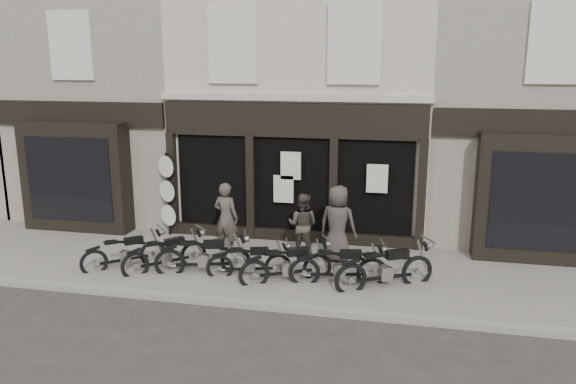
% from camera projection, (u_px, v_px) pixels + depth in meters
% --- Properties ---
extents(ground_plane, '(90.00, 90.00, 0.00)m').
position_uv_depth(ground_plane, '(266.00, 284.00, 12.86)').
color(ground_plane, '#2D2B28').
rests_on(ground_plane, ground).
extents(pavement, '(30.00, 4.20, 0.12)m').
position_uv_depth(pavement, '(275.00, 268.00, 13.70)').
color(pavement, slate).
rests_on(pavement, ground_plane).
extents(kerb, '(30.00, 0.25, 0.13)m').
position_uv_depth(kerb, '(251.00, 304.00, 11.65)').
color(kerb, gray).
rests_on(kerb, ground_plane).
extents(central_building, '(7.30, 6.22, 8.34)m').
position_uv_depth(central_building, '(311.00, 90.00, 17.58)').
color(central_building, '#BFB5A3').
rests_on(central_building, ground).
extents(neighbour_left, '(5.60, 6.73, 8.34)m').
position_uv_depth(neighbour_left, '(125.00, 89.00, 18.83)').
color(neighbour_left, gray).
rests_on(neighbour_left, ground).
extents(neighbour_right, '(5.60, 6.73, 8.34)m').
position_uv_depth(neighbour_right, '(527.00, 94.00, 16.24)').
color(neighbour_right, gray).
rests_on(neighbour_right, ground).
extents(motorcycle_0, '(1.71, 1.54, 0.99)m').
position_uv_depth(motorcycle_0, '(125.00, 255.00, 13.60)').
color(motorcycle_0, black).
rests_on(motorcycle_0, ground).
extents(motorcycle_1, '(1.70, 1.65, 1.02)m').
position_uv_depth(motorcycle_1, '(166.00, 257.00, 13.44)').
color(motorcycle_1, black).
rests_on(motorcycle_1, ground).
extents(motorcycle_2, '(2.20, 0.97, 1.08)m').
position_uv_depth(motorcycle_2, '(204.00, 259.00, 13.21)').
color(motorcycle_2, black).
rests_on(motorcycle_2, ground).
extents(motorcycle_3, '(1.94, 0.82, 0.95)m').
position_uv_depth(motorcycle_3, '(250.00, 265.00, 13.03)').
color(motorcycle_3, black).
rests_on(motorcycle_3, ground).
extents(motorcycle_4, '(2.01, 1.31, 1.05)m').
position_uv_depth(motorcycle_4, '(287.00, 268.00, 12.71)').
color(motorcycle_4, black).
rests_on(motorcycle_4, ground).
extents(motorcycle_5, '(2.20, 0.78, 1.06)m').
position_uv_depth(motorcycle_5, '(340.00, 270.00, 12.60)').
color(motorcycle_5, black).
rests_on(motorcycle_5, ground).
extents(motorcycle_6, '(2.16, 1.43, 1.14)m').
position_uv_depth(motorcycle_6, '(386.00, 272.00, 12.37)').
color(motorcycle_6, black).
rests_on(motorcycle_6, ground).
extents(man_left, '(0.75, 0.57, 1.84)m').
position_uv_depth(man_left, '(226.00, 218.00, 14.48)').
color(man_left, '#433C37').
rests_on(man_left, pavement).
extents(man_centre, '(0.87, 0.72, 1.63)m').
position_uv_depth(man_centre, '(303.00, 225.00, 14.23)').
color(man_centre, '#3A362F').
rests_on(man_centre, pavement).
extents(man_right, '(1.05, 0.81, 1.92)m').
position_uv_depth(man_right, '(338.00, 224.00, 13.80)').
color(man_right, '#3A3330').
rests_on(man_right, pavement).
extents(advert_sign_post, '(0.57, 0.39, 2.50)m').
position_uv_depth(advert_sign_post, '(168.00, 198.00, 15.85)').
color(advert_sign_post, black).
rests_on(advert_sign_post, ground).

